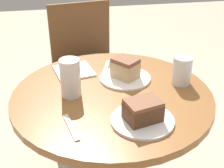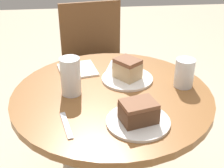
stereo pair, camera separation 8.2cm
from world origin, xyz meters
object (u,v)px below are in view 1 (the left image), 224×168
chair (87,69)px  cake_slice_near (125,68)px  plate_far (142,120)px  cake_slice_far (143,110)px  glass_water (182,72)px  plate_near (125,78)px  glass_lemonade (71,79)px

chair → cake_slice_near: bearing=-90.6°
plate_far → cake_slice_near: (0.01, 0.31, 0.05)m
cake_slice_far → glass_water: glass_water is taller
chair → plate_near: 0.72m
chair → plate_far: chair is taller
cake_slice_far → glass_water: size_ratio=1.15×
cake_slice_near → glass_lemonade: (-0.24, -0.09, 0.02)m
chair → plate_far: size_ratio=3.97×
chair → plate_near: bearing=-90.6°
cake_slice_far → glass_water: (0.23, 0.24, 0.01)m
chair → cake_slice_far: (0.09, -0.98, 0.31)m
glass_water → cake_slice_far: bearing=-134.2°
plate_near → cake_slice_near: cake_slice_near is taller
cake_slice_far → glass_water: 0.33m
cake_slice_near → glass_water: size_ratio=1.10×
plate_far → glass_water: bearing=45.8°
plate_far → cake_slice_far: 0.04m
cake_slice_near → glass_lemonade: bearing=-158.6°
cake_slice_near → plate_near: bearing=0.0°
chair → glass_lemonade: (-0.13, -0.76, 0.33)m
chair → glass_water: (0.32, -0.74, 0.32)m
chair → plate_far: bearing=-93.9°
plate_near → cake_slice_near: 0.05m
plate_far → glass_lemonade: bearing=135.6°
chair → plate_far: (0.09, -0.98, 0.27)m
chair → glass_water: 0.87m
plate_near → glass_lemonade: bearing=-158.6°
glass_water → plate_near: bearing=160.8°
cake_slice_near → cake_slice_far: (-0.01, -0.31, -0.01)m
cake_slice_far → glass_lemonade: 0.32m
plate_near → plate_far: same height
cake_slice_near → glass_lemonade: glass_lemonade is taller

